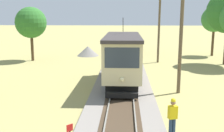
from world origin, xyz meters
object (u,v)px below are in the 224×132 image
(utility_pole_near_tram, at_px, (181,33))
(utility_pole_mid, at_px, (159,25))
(red_tram, at_px, (123,57))
(track_worker, at_px, (173,116))
(tree_right_far, at_px, (31,23))
(freight_car, at_px, (124,42))
(tree_horizon, at_px, (214,19))
(gravel_pile, at_px, (88,51))

(utility_pole_near_tram, distance_m, utility_pole_mid, 11.89)
(red_tram, height_order, track_worker, red_tram)
(tree_right_far, bearing_deg, track_worker, -56.31)
(red_tram, relative_size, freight_car, 1.64)
(freight_car, bearing_deg, tree_right_far, -145.25)
(red_tram, bearing_deg, freight_car, 90.01)
(tree_right_far, bearing_deg, tree_horizon, 12.43)
(utility_pole_mid, bearing_deg, tree_horizon, 35.86)
(gravel_pile, relative_size, tree_horizon, 0.45)
(red_tram, height_order, tree_right_far, tree_right_far)
(track_worker, relative_size, tree_right_far, 0.29)
(freight_car, xyz_separation_m, utility_pole_near_tram, (3.89, -19.96, 2.58))
(red_tram, relative_size, utility_pole_near_tram, 1.06)
(red_tram, relative_size, tree_horizon, 1.34)
(red_tram, xyz_separation_m, freight_car, (-0.00, 18.12, -0.64))
(freight_car, height_order, track_worker, freight_car)
(freight_car, distance_m, utility_pole_near_tram, 20.50)
(utility_pole_near_tram, relative_size, tree_right_far, 1.30)
(red_tram, bearing_deg, utility_pole_near_tram, -25.32)
(tree_right_far, bearing_deg, red_tram, -45.14)
(gravel_pile, bearing_deg, tree_horizon, 2.92)
(utility_pole_near_tram, distance_m, gravel_pile, 19.05)
(utility_pole_mid, distance_m, tree_right_far, 14.57)
(utility_pole_near_tram, bearing_deg, utility_pole_mid, 90.00)
(track_worker, distance_m, tree_right_far, 23.61)
(freight_car, xyz_separation_m, tree_right_far, (-10.67, -7.40, 2.85))
(track_worker, xyz_separation_m, tree_right_far, (-12.95, 19.43, 3.43))
(utility_pole_near_tram, relative_size, gravel_pile, 2.82)
(red_tram, xyz_separation_m, utility_pole_mid, (3.89, 10.05, 2.01))
(utility_pole_near_tram, bearing_deg, tree_horizon, 66.17)
(utility_pole_mid, bearing_deg, red_tram, -111.13)
(utility_pole_mid, bearing_deg, freight_car, 115.74)
(tree_horizon, bearing_deg, red_tram, -126.58)
(utility_pole_near_tram, distance_m, tree_right_far, 19.23)
(utility_pole_near_tram, xyz_separation_m, gravel_pile, (-8.60, 16.64, -3.51))
(freight_car, relative_size, utility_pole_near_tram, 0.64)
(freight_car, height_order, tree_horizon, tree_horizon)
(utility_pole_mid, xyz_separation_m, tree_horizon, (7.71, 5.58, 0.52))
(red_tram, distance_m, tree_right_far, 15.29)
(gravel_pile, distance_m, tree_horizon, 16.83)
(freight_car, relative_size, tree_horizon, 0.81)
(gravel_pile, bearing_deg, tree_right_far, -145.63)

